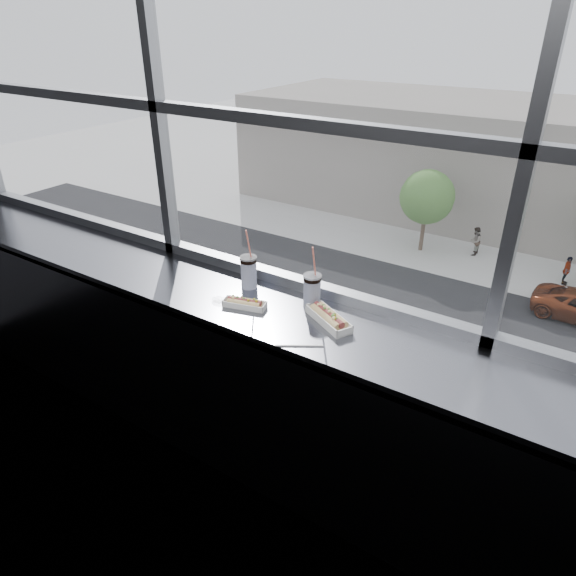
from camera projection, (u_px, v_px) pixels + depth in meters
The scene contains 19 objects.
wall_back_lower at pixel (303, 368), 3.13m from camera, with size 6.00×6.00×0.00m, color black.
window_glass at pixel (311, 54), 2.32m from camera, with size 6.00×6.00×0.00m, color silver.
window_mullions at pixel (309, 55), 2.31m from camera, with size 6.00×0.08×2.40m, color gray, non-canonical shape.
counter at pixel (277, 315), 2.68m from camera, with size 6.00×0.55×0.06m, color slate.
counter_fascia at pixel (252, 419), 2.74m from camera, with size 6.00×0.04×1.04m, color slate.
hotdog_tray_left at pixel (245, 303), 2.69m from camera, with size 0.24×0.13×0.06m.
hotdog_tray_right at pixel (328, 317), 2.55m from camera, with size 0.31×0.23×0.07m.
soda_cup_left at pixel (249, 270), 2.85m from camera, with size 0.10×0.10×0.36m.
soda_cup_right at pixel (312, 289), 2.65m from camera, with size 0.10×0.10×0.35m.
loose_straw at pixel (299, 346), 2.38m from camera, with size 0.01×0.01×0.22m, color white.
wrapper at pixel (219, 300), 2.74m from camera, with size 0.10×0.07×0.02m, color silver.
street_asphalt at pixel (527, 348), 23.39m from camera, with size 80.00×10.00×0.06m, color black.
far_sidewalk at pixel (555, 281), 29.32m from camera, with size 80.00×6.00×0.04m, color beige.
car_near_b at pixel (373, 327), 22.70m from camera, with size 6.98×2.91×2.33m, color black.
car_near_c at pixel (507, 374), 20.06m from camera, with size 5.82×2.42×1.94m, color #5B1F15.
car_near_a at pixel (240, 286), 26.26m from camera, with size 6.60×2.75×2.20m, color #A4A6A7.
pedestrian_b at pixel (567, 268), 28.46m from camera, with size 0.89×0.67×2.01m, color #66605B.
pedestrian_a at pixel (476, 238), 31.96m from camera, with size 0.97×0.73×2.18m, color #66605B.
tree_left at pixel (427, 197), 31.48m from camera, with size 3.36×3.36×5.25m.
Camera 1 is at (1.29, -0.68, 2.46)m, focal length 32.00 mm.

